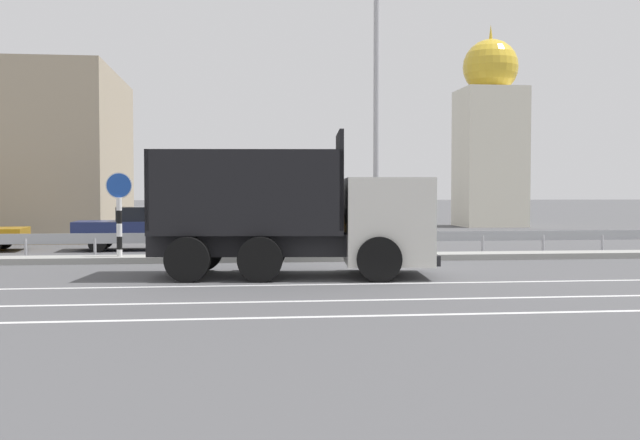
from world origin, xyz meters
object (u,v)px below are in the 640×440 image
dump_truck (326,225)px  parked_car_3 (144,228)px  church_tower (490,136)px  street_lamp_1 (377,86)px  parked_car_4 (313,228)px  median_road_sign (119,215)px

dump_truck → parked_car_3: dump_truck is taller
church_tower → dump_truck: bearing=-117.3°
dump_truck → street_lamp_1: (2.05, 4.02, 3.97)m
parked_car_3 → church_tower: size_ratio=0.39×
dump_truck → parked_car_3: (-5.42, 8.81, -0.49)m
dump_truck → parked_car_3: bearing=-142.8°
dump_truck → street_lamp_1: street_lamp_1 is taller
dump_truck → parked_car_4: bearing=-178.4°
street_lamp_1 → parked_car_4: street_lamp_1 is taller
street_lamp_1 → church_tower: church_tower is taller
median_road_sign → church_tower: size_ratio=0.22×
parked_car_4 → dump_truck: bearing=173.0°
street_lamp_1 → parked_car_4: bearing=107.3°
street_lamp_1 → church_tower: bearing=62.6°
parked_car_3 → parked_car_4: 6.03m
dump_truck → parked_car_4: dump_truck is taller
street_lamp_1 → dump_truck: bearing=-117.0°
median_road_sign → street_lamp_1: bearing=-0.7°
dump_truck → church_tower: (12.83, 24.82, 4.11)m
street_lamp_1 → parked_car_3: bearing=147.3°
street_lamp_1 → median_road_sign: bearing=179.3°
parked_car_3 → parked_car_4: bearing=-93.0°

